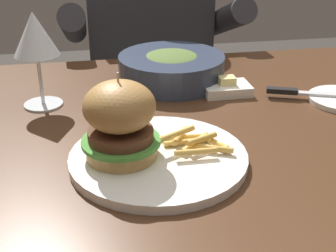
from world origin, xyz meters
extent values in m
cube|color=#472B19|center=(0.00, 0.00, 0.72)|extent=(1.22, 0.82, 0.04)
cylinder|color=white|center=(-0.08, -0.10, 0.75)|extent=(0.27, 0.27, 0.01)
cylinder|color=tan|center=(-0.13, -0.10, 0.77)|extent=(0.10, 0.10, 0.02)
cylinder|color=#4C9338|center=(-0.13, -0.10, 0.78)|extent=(0.12, 0.12, 0.01)
cylinder|color=brown|center=(-0.13, -0.10, 0.79)|extent=(0.10, 0.10, 0.02)
ellipsoid|color=#A97A41|center=(-0.13, -0.10, 0.83)|extent=(0.10, 0.10, 0.07)
cylinder|color=#CCB78C|center=(-0.13, -0.10, 0.86)|extent=(0.00, 0.00, 0.05)
cylinder|color=#EABC5B|center=(-0.03, -0.08, 0.76)|extent=(0.07, 0.01, 0.01)
cylinder|color=#EABC5B|center=(-0.02, -0.09, 0.76)|extent=(0.05, 0.05, 0.01)
cylinder|color=#E0B251|center=(0.01, -0.10, 0.76)|extent=(0.03, 0.04, 0.01)
cylinder|color=gold|center=(-0.03, -0.13, 0.77)|extent=(0.06, 0.01, 0.01)
cylinder|color=#EABC5B|center=(-0.04, -0.07, 0.77)|extent=(0.04, 0.05, 0.01)
cylinder|color=gold|center=(0.00, -0.11, 0.76)|extent=(0.07, 0.04, 0.01)
cylinder|color=gold|center=(-0.04, -0.07, 0.76)|extent=(0.07, 0.01, 0.01)
cylinder|color=gold|center=(-0.01, -0.10, 0.77)|extent=(0.05, 0.03, 0.01)
cylinder|color=#E0B251|center=(-0.05, -0.09, 0.78)|extent=(0.06, 0.04, 0.01)
cylinder|color=silver|center=(-0.26, 0.15, 0.74)|extent=(0.07, 0.07, 0.00)
cylinder|color=silver|center=(-0.26, 0.15, 0.79)|extent=(0.01, 0.01, 0.10)
cone|color=silver|center=(-0.26, 0.15, 0.88)|extent=(0.08, 0.08, 0.08)
cube|color=black|center=(0.20, 0.10, 0.76)|extent=(0.06, 0.04, 0.01)
cube|color=white|center=(0.10, 0.14, 0.75)|extent=(0.09, 0.07, 0.02)
cube|color=#F4E58C|center=(0.10, 0.14, 0.77)|extent=(0.03, 0.03, 0.02)
cylinder|color=#2D384C|center=(0.01, 0.23, 0.77)|extent=(0.23, 0.23, 0.06)
ellipsoid|color=#4C662D|center=(0.01, 0.23, 0.79)|extent=(0.12, 0.12, 0.02)
cube|color=#282833|center=(0.02, 0.69, 0.23)|extent=(0.30, 0.22, 0.46)
cube|color=#333338|center=(0.02, 0.69, 0.72)|extent=(0.36, 0.20, 0.52)
cylinder|color=#333338|center=(-0.20, 0.61, 0.78)|extent=(0.07, 0.34, 0.18)
cylinder|color=#333338|center=(0.24, 0.61, 0.78)|extent=(0.07, 0.34, 0.18)
camera|label=1|loc=(-0.17, -0.71, 1.10)|focal=50.00mm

